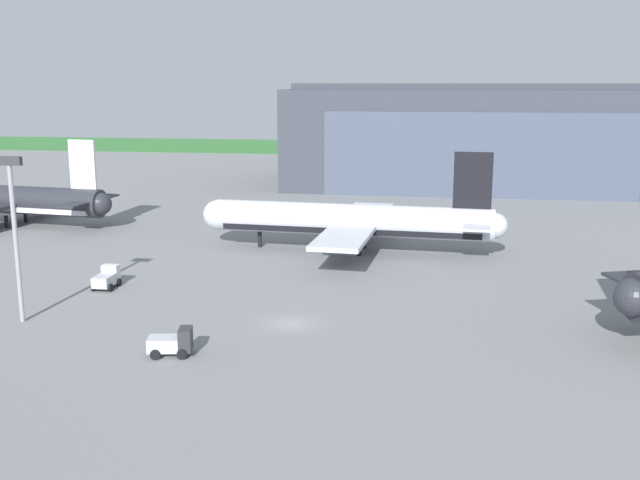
{
  "coord_description": "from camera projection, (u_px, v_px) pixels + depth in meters",
  "views": [
    {
      "loc": [
        12.98,
        -65.61,
        22.36
      ],
      "look_at": [
        -0.3,
        19.65,
        3.87
      ],
      "focal_mm": 41.76,
      "sensor_mm": 36.0,
      "label": 1
    }
  ],
  "objects": [
    {
      "name": "grass_field_strip",
      "position": [
        398.0,
        148.0,
        253.15
      ],
      "size": [
        440.0,
        56.0,
        0.08
      ],
      "primitive_type": "cube",
      "color": "#367537",
      "rests_on": "ground_plane"
    },
    {
      "name": "fuel_bowser",
      "position": [
        107.0,
        278.0,
        81.76
      ],
      "size": [
        2.25,
        3.75,
        2.36
      ],
      "color": "silver",
      "rests_on": "ground_plane"
    },
    {
      "name": "apron_light_mast",
      "position": [
        14.0,
        224.0,
        68.65
      ],
      "size": [
        2.4,
        0.5,
        15.66
      ],
      "color": "#99999E",
      "rests_on": "ground_plane"
    },
    {
      "name": "ground_plane",
      "position": [
        291.0,
        323.0,
        70.03
      ],
      "size": [
        440.0,
        440.0,
        0.0
      ],
      "primitive_type": "plane",
      "color": "slate"
    },
    {
      "name": "pushback_tractor",
      "position": [
        172.0,
        343.0,
        61.71
      ],
      "size": [
        3.89,
        2.81,
        2.33
      ],
      "color": "#2D2D33",
      "rests_on": "ground_plane"
    },
    {
      "name": "airliner_far_left",
      "position": [
        350.0,
        221.0,
        98.73
      ],
      "size": [
        40.92,
        32.47,
        13.61
      ],
      "color": "silver",
      "rests_on": "ground_plane"
    },
    {
      "name": "airliner_far_right",
      "position": [
        6.0,
        200.0,
        117.43
      ],
      "size": [
        36.99,
        30.71,
        13.72
      ],
      "color": "#282B33",
      "rests_on": "ground_plane"
    },
    {
      "name": "maintenance_hangar",
      "position": [
        474.0,
        137.0,
        161.09
      ],
      "size": [
        79.17,
        38.11,
        21.85
      ],
      "color": "#383D47",
      "rests_on": "ground_plane"
    }
  ]
}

